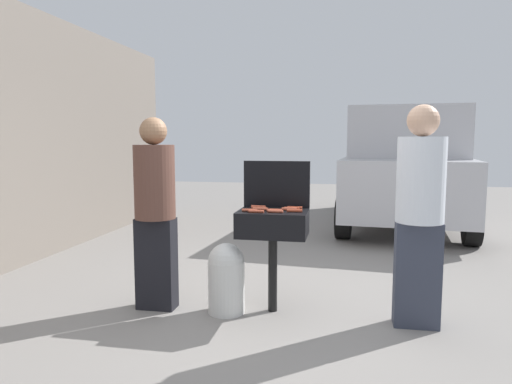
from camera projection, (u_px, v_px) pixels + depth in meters
ground_plane at (273, 311)px, 4.16m from camera, size 24.00×24.00×0.00m
house_wall_side at (14, 136)px, 5.57m from camera, size 0.24×8.00×3.11m
bbq_grill at (273, 227)px, 4.07m from camera, size 0.60×0.44×0.90m
grill_lid_open at (277, 184)px, 4.25m from camera, size 0.60×0.05×0.42m
hot_dog_0 at (274, 210)px, 3.99m from camera, size 0.13×0.03×0.03m
hot_dog_1 at (275, 211)px, 3.94m from camera, size 0.13×0.03×0.03m
hot_dog_2 at (261, 209)px, 4.07m from camera, size 0.13×0.03×0.03m
hot_dog_3 at (289, 209)px, 4.06m from camera, size 0.13×0.03×0.03m
hot_dog_4 at (295, 211)px, 3.97m from camera, size 0.13×0.03×0.03m
hot_dog_5 at (295, 208)px, 4.14m from camera, size 0.13×0.03×0.03m
hot_dog_6 at (250, 210)px, 4.00m from camera, size 0.13×0.04×0.03m
hot_dog_7 at (258, 207)px, 4.20m from camera, size 0.13×0.04×0.03m
hot_dog_8 at (292, 208)px, 4.10m from camera, size 0.13×0.04×0.03m
hot_dog_9 at (256, 211)px, 3.93m from camera, size 0.13×0.03×0.03m
hot_dog_10 at (259, 208)px, 4.12m from camera, size 0.13×0.04×0.03m
propane_tank at (226, 277)px, 4.08m from camera, size 0.32×0.32×0.62m
person_left at (155, 206)px, 4.13m from camera, size 0.36×0.36×1.70m
person_right at (420, 208)px, 3.72m from camera, size 0.37×0.37×1.78m
parked_minivan at (404, 167)px, 8.23m from camera, size 2.35×4.55×2.02m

